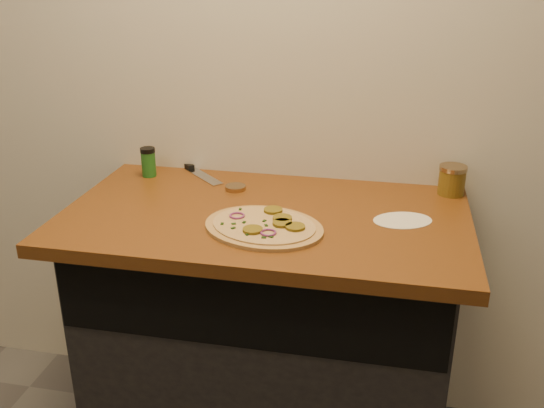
% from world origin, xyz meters
% --- Properties ---
extents(cabinet, '(1.10, 0.60, 0.86)m').
position_xyz_m(cabinet, '(0.00, 1.45, 0.43)').
color(cabinet, black).
rests_on(cabinet, ground).
extents(countertop, '(1.20, 0.70, 0.04)m').
position_xyz_m(countertop, '(0.00, 1.42, 0.88)').
color(countertop, brown).
rests_on(countertop, cabinet).
extents(pizza, '(0.42, 0.42, 0.02)m').
position_xyz_m(pizza, '(0.02, 1.30, 0.91)').
color(pizza, tan).
rests_on(pizza, countertop).
extents(chefs_knife, '(0.24, 0.23, 0.02)m').
position_xyz_m(chefs_knife, '(-0.33, 1.73, 0.91)').
color(chefs_knife, '#B7BAC1').
rests_on(chefs_knife, countertop).
extents(mason_jar_lid, '(0.08, 0.08, 0.01)m').
position_xyz_m(mason_jar_lid, '(-0.13, 1.58, 0.91)').
color(mason_jar_lid, '#957956').
rests_on(mason_jar_lid, countertop).
extents(salsa_jar, '(0.09, 0.09, 0.09)m').
position_xyz_m(salsa_jar, '(0.55, 1.68, 0.95)').
color(salsa_jar, maroon).
rests_on(salsa_jar, countertop).
extents(spice_shaker, '(0.05, 0.05, 0.10)m').
position_xyz_m(spice_shaker, '(-0.46, 1.65, 0.95)').
color(spice_shaker, '#1D5C1D').
rests_on(spice_shaker, countertop).
extents(flour_spill, '(0.22, 0.22, 0.00)m').
position_xyz_m(flour_spill, '(0.40, 1.44, 0.90)').
color(flour_spill, silver).
rests_on(flour_spill, countertop).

